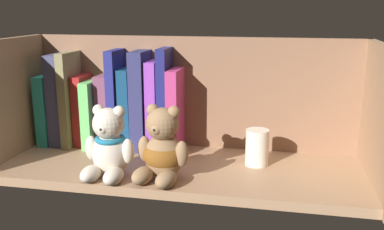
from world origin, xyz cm
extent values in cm
cube|color=#A87F5B|center=(0.00, 0.00, 1.00)|extent=(78.41, 27.73, 2.00)
cube|color=brown|center=(0.00, 14.46, 14.57)|extent=(80.81, 1.20, 29.14)
cube|color=#A87F5B|center=(-40.01, 0.00, 14.57)|extent=(1.60, 30.13, 29.14)
cube|color=#A87F5B|center=(40.01, 0.00, 14.57)|extent=(1.60, 30.13, 29.14)
cube|color=teal|center=(-36.28, 11.55, 10.77)|extent=(2.84, 13.68, 17.53)
cube|color=#3F4062|center=(-32.89, 11.55, 13.39)|extent=(3.44, 13.01, 22.78)
cube|color=olive|center=(-29.88, 11.55, 13.69)|extent=(2.06, 14.49, 23.37)
cube|color=maroon|center=(-27.28, 11.55, 10.81)|extent=(2.62, 10.80, 17.62)
cube|color=#66CA64|center=(-24.48, 11.55, 10.27)|extent=(2.44, 13.93, 16.54)
cube|color=#743E58|center=(-21.20, 11.55, 10.89)|extent=(3.59, 9.21, 17.78)
cube|color=navy|center=(-18.07, 11.55, 14.05)|extent=(2.14, 12.86, 24.11)
cube|color=navy|center=(-15.31, 11.55, 11.85)|extent=(3.03, 11.51, 19.73)
cube|color=navy|center=(-11.95, 11.55, 13.98)|extent=(3.33, 12.36, 23.95)
cube|color=purple|center=(-8.70, 11.55, 12.82)|extent=(2.64, 11.05, 21.65)
cube|color=navy|center=(-5.99, 11.55, 14.36)|extent=(2.23, 11.36, 24.73)
cube|color=#B83574|center=(-3.30, 11.55, 11.97)|extent=(2.62, 13.46, 19.95)
ellipsoid|color=beige|center=(-12.84, -8.14, 6.53)|extent=(7.70, 7.07, 9.06)
sphere|color=beige|center=(-12.87, -8.60, 13.19)|extent=(6.44, 6.44, 6.44)
sphere|color=beige|center=(-15.09, -8.00, 15.71)|extent=(2.42, 2.42, 2.42)
sphere|color=beige|center=(-10.59, -8.29, 15.71)|extent=(2.42, 2.42, 2.42)
sphere|color=beige|center=(-13.01, -10.88, 12.81)|extent=(2.42, 2.42, 2.42)
sphere|color=black|center=(-13.07, -11.72, 12.87)|extent=(0.85, 0.85, 0.85)
ellipsoid|color=beige|center=(-15.60, -12.28, 3.61)|extent=(4.00, 6.26, 3.22)
ellipsoid|color=beige|center=(-10.63, -12.60, 3.61)|extent=(4.00, 6.26, 3.22)
ellipsoid|color=beige|center=(-16.93, -8.33, 7.66)|extent=(2.78, 2.78, 5.23)
ellipsoid|color=beige|center=(-8.80, -8.86, 7.66)|extent=(2.78, 2.78, 5.23)
torus|color=teal|center=(-12.84, -8.14, 9.79)|extent=(6.18, 6.18, 1.16)
ellipsoid|color=#93704C|center=(-1.69, -7.42, 6.66)|extent=(7.91, 7.26, 9.31)
sphere|color=#93704C|center=(-1.78, -7.88, 13.50)|extent=(6.62, 6.62, 6.62)
sphere|color=#93704C|center=(-3.96, -6.97, 16.09)|extent=(2.48, 2.48, 2.48)
sphere|color=#93704C|center=(0.59, -7.87, 16.09)|extent=(2.48, 2.48, 2.48)
sphere|color=#9B754E|center=(-2.24, -10.18, 13.11)|extent=(2.48, 2.48, 2.48)
sphere|color=black|center=(-2.41, -11.03, 13.17)|extent=(0.87, 0.87, 0.87)
ellipsoid|color=#93704C|center=(-5.06, -11.26, 3.66)|extent=(4.87, 6.82, 3.31)
ellipsoid|color=#93704C|center=(-0.04, -12.26, 3.66)|extent=(4.87, 6.82, 3.31)
ellipsoid|color=#93704C|center=(-5.89, -7.06, 7.82)|extent=(3.16, 3.16, 5.38)
ellipsoid|color=#93704C|center=(2.33, -8.69, 7.82)|extent=(3.16, 3.16, 5.38)
ellipsoid|color=brown|center=(-1.69, -7.42, 6.89)|extent=(8.57, 7.91, 6.52)
cylinder|color=silver|center=(16.47, 3.83, 6.01)|extent=(5.11, 5.11, 8.01)
camera|label=1|loc=(20.27, -87.20, 36.30)|focal=40.30mm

